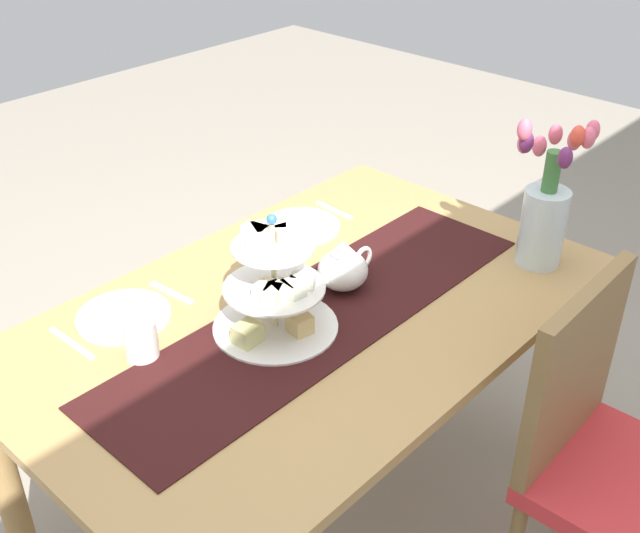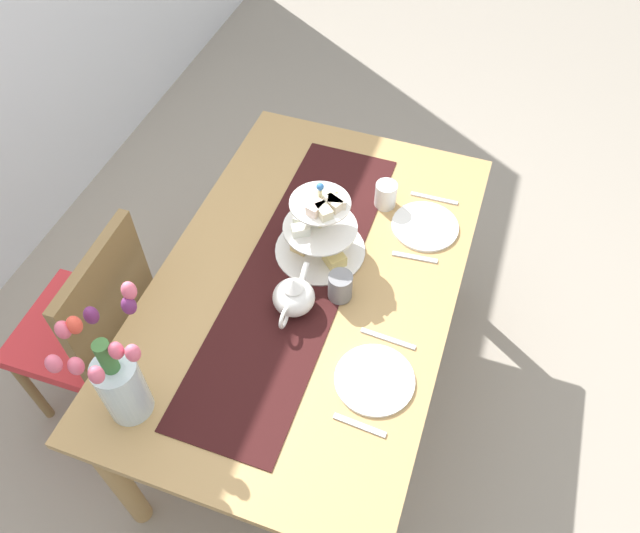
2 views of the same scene
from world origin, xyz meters
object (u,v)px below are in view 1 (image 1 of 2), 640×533
at_px(fork_right, 171,293).
at_px(mug_white_text, 141,340).
at_px(chair_left, 607,452).
at_px(knife_left, 265,245).
at_px(tiered_cake_stand, 274,291).
at_px(knife_right, 71,343).
at_px(dinner_plate_left, 301,226).
at_px(dining_table, 310,341).
at_px(tulip_vase, 545,210).
at_px(teapot, 343,268).
at_px(mug_grey, 285,268).
at_px(dinner_plate_right, 124,316).
at_px(fork_left, 334,210).

bearing_deg(fork_right, mug_white_text, 37.98).
height_order(chair_left, knife_left, chair_left).
xyz_separation_m(tiered_cake_stand, knife_left, (-0.26, -0.31, -0.11)).
xyz_separation_m(fork_right, knife_right, (0.29, 0.00, 0.00)).
relative_size(chair_left, dinner_plate_left, 3.96).
distance_m(tiered_cake_stand, dinner_plate_left, 0.52).
distance_m(dining_table, knife_left, 0.35).
relative_size(dining_table, tulip_vase, 3.46).
distance_m(teapot, tulip_vase, 0.56).
height_order(tiered_cake_stand, mug_grey, tiered_cake_stand).
relative_size(knife_right, mug_white_text, 1.79).
bearing_deg(mug_grey, mug_white_text, -3.34).
height_order(tiered_cake_stand, knife_left, tiered_cake_stand).
bearing_deg(mug_white_text, mug_grey, 176.66).
bearing_deg(tiered_cake_stand, dinner_plate_right, -54.29).
height_order(tiered_cake_stand, mug_white_text, tiered_cake_stand).
distance_m(chair_left, mug_white_text, 1.12).
xyz_separation_m(chair_left, tiered_cake_stand, (0.40, -0.70, 0.33)).
xyz_separation_m(tulip_vase, fork_left, (0.15, -0.61, -0.16)).
height_order(teapot, fork_right, teapot).
xyz_separation_m(tulip_vase, dinner_plate_right, (0.92, -0.61, -0.16)).
bearing_deg(dinner_plate_right, teapot, 146.71).
xyz_separation_m(tiered_cake_stand, dinner_plate_left, (-0.40, -0.31, -0.10)).
relative_size(dinner_plate_right, fork_right, 1.53).
bearing_deg(dining_table, dinner_plate_left, -132.87).
height_order(tulip_vase, fork_right, tulip_vase).
bearing_deg(dinner_plate_right, mug_white_text, 69.47).
bearing_deg(dinner_plate_left, teapot, 62.31).
bearing_deg(teapot, mug_grey, -53.17).
bearing_deg(tiered_cake_stand, fork_right, -76.31).
distance_m(tulip_vase, dinner_plate_left, 0.69).
xyz_separation_m(teapot, dinner_plate_right, (0.46, -0.30, -0.05)).
bearing_deg(chair_left, fork_left, -98.52).
bearing_deg(knife_left, dinner_plate_left, 180.00).
bearing_deg(tulip_vase, fork_left, -75.92).
bearing_deg(dining_table, fork_right, -57.23).
xyz_separation_m(fork_right, mug_white_text, (0.20, 0.16, 0.04)).
bearing_deg(teapot, tiered_cake_stand, 0.11).
relative_size(teapot, dinner_plate_left, 1.04).
xyz_separation_m(tiered_cake_stand, dinner_plate_right, (0.22, -0.31, -0.10)).
bearing_deg(tulip_vase, dining_table, -27.62).
height_order(chair_left, mug_white_text, chair_left).
height_order(tiered_cake_stand, knife_right, tiered_cake_stand).
xyz_separation_m(tulip_vase, fork_right, (0.78, -0.61, -0.16)).
relative_size(tulip_vase, dinner_plate_right, 1.89).
height_order(fork_left, knife_left, same).
relative_size(dinner_plate_right, mug_grey, 2.42).
height_order(fork_left, mug_grey, mug_grey).
bearing_deg(fork_right, dinner_plate_left, 180.00).
bearing_deg(knife_right, mug_grey, 160.37).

